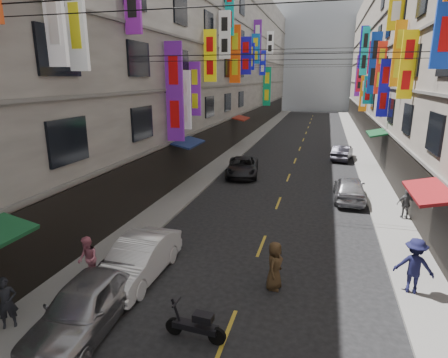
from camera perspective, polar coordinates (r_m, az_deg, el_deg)
The scene contains 21 objects.
sidewalk_left at distance 40.42m, azimuth 2.94°, elevation 5.11°, with size 2.00×90.00×0.12m, color slate.
sidewalk_right at distance 39.73m, azimuth 20.15°, elevation 4.02°, with size 2.00×90.00×0.12m, color slate.
building_row_left at distance 41.54m, azimuth -5.42°, elevation 18.39°, with size 10.14×90.00×19.00m.
building_row_right at distance 40.18m, azimuth 30.32°, elevation 16.60°, with size 10.14×90.00×19.00m.
haze_block at distance 89.04m, azimuth 14.17°, elevation 17.23°, with size 18.00×8.00×22.00m, color #A7B0BB.
shop_signage at distance 32.55m, azimuth 11.18°, elevation 18.40°, with size 14.00×55.00×12.47m.
street_awnings at distance 23.56m, azimuth 6.11°, elevation 5.06°, with size 13.99×35.20×0.41m.
overhead_cables at distance 27.08m, azimuth 10.66°, elevation 18.52°, with size 14.00×38.04×1.24m.
lane_markings at distance 36.69m, azimuth 11.15°, elevation 3.72°, with size 0.12×80.20×0.01m.
scooter_crossing at distance 11.19m, azimuth -4.27°, elevation -21.37°, with size 1.80×0.50×1.14m.
scooter_far_right at distance 23.61m, azimuth 18.66°, elevation -2.03°, with size 0.63×1.79×1.14m.
car_left_near at distance 12.02m, azimuth -20.47°, elevation -17.65°, with size 1.82×4.52×1.54m, color #A5A4A9.
car_left_mid at distance 14.21m, azimuth -12.87°, elevation -11.80°, with size 1.57×4.51×1.49m, color white.
car_left_far at distance 27.95m, azimuth 2.83°, elevation 1.85°, with size 2.23×4.84×1.34m, color black.
car_right_mid at distance 23.44m, azimuth 18.58°, elevation -1.37°, with size 1.77×4.39×1.50m, color #A7A7AB.
car_right_far at distance 34.99m, azimuth 17.57°, elevation 3.86°, with size 1.41×4.05×1.34m, color #292830.
pedestrian_lnear at distance 12.84m, azimuth -30.20°, elevation -15.98°, with size 0.56×0.52×1.55m, color black.
pedestrian_lfar at distance 14.23m, azimuth -20.06°, elevation -11.43°, with size 0.80×0.55×1.65m, color #C06579.
pedestrian_rnear at distance 14.20m, azimuth 27.00°, elevation -11.68°, with size 1.24×0.64×1.92m, color #141539.
pedestrian_rfar at distance 21.22m, azimuth 26.00°, elevation -3.44°, with size 0.90×0.51×1.53m, color #525254.
pedestrian_crossing at distance 13.29m, azimuth 7.71°, elevation -12.95°, with size 0.84×0.58×1.73m, color #48331C.
Camera 1 is at (2.31, 3.07, 7.09)m, focal length 30.00 mm.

